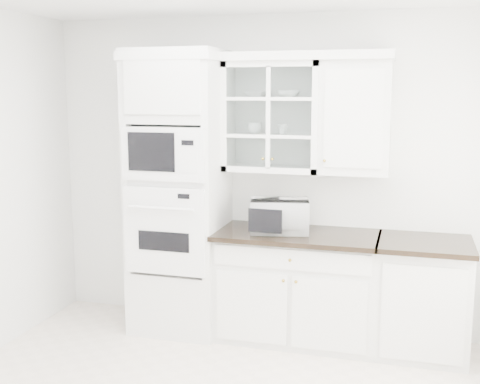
% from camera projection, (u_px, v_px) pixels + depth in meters
% --- Properties ---
extents(room_shell, '(4.00, 3.50, 2.70)m').
position_uv_depth(room_shell, '(228.00, 135.00, 3.89)').
color(room_shell, white).
rests_on(room_shell, ground).
extents(oven_column, '(0.76, 0.68, 2.40)m').
position_uv_depth(oven_column, '(179.00, 193.00, 5.13)').
color(oven_column, white).
rests_on(oven_column, ground).
extents(base_cabinet_run, '(1.32, 0.67, 0.92)m').
position_uv_depth(base_cabinet_run, '(297.00, 286.00, 5.00)').
color(base_cabinet_run, white).
rests_on(base_cabinet_run, ground).
extents(extra_base_cabinet, '(0.72, 0.67, 0.92)m').
position_uv_depth(extra_base_cabinet, '(422.00, 297.00, 4.73)').
color(extra_base_cabinet, white).
rests_on(extra_base_cabinet, ground).
extents(upper_cabinet_glass, '(0.80, 0.33, 0.90)m').
position_uv_depth(upper_cabinet_glass, '(273.00, 117.00, 4.97)').
color(upper_cabinet_glass, white).
rests_on(upper_cabinet_glass, room_shell).
extents(upper_cabinet_solid, '(0.55, 0.33, 0.90)m').
position_uv_depth(upper_cabinet_solid, '(356.00, 118.00, 4.78)').
color(upper_cabinet_solid, white).
rests_on(upper_cabinet_solid, room_shell).
extents(crown_molding, '(2.14, 0.38, 0.07)m').
position_uv_depth(crown_molding, '(260.00, 57.00, 4.89)').
color(crown_molding, white).
rests_on(crown_molding, room_shell).
extents(countertop_microwave, '(0.54, 0.48, 0.27)m').
position_uv_depth(countertop_microwave, '(279.00, 215.00, 4.92)').
color(countertop_microwave, white).
rests_on(countertop_microwave, base_cabinet_run).
extents(bowl_a, '(0.24, 0.24, 0.05)m').
position_uv_depth(bowl_a, '(257.00, 94.00, 4.99)').
color(bowl_a, white).
rests_on(bowl_a, upper_cabinet_glass).
extents(bowl_b, '(0.22, 0.22, 0.06)m').
position_uv_depth(bowl_b, '(288.00, 94.00, 4.90)').
color(bowl_b, white).
rests_on(bowl_b, upper_cabinet_glass).
extents(cup_a, '(0.14, 0.14, 0.09)m').
position_uv_depth(cup_a, '(255.00, 128.00, 5.01)').
color(cup_a, white).
rests_on(cup_a, upper_cabinet_glass).
extents(cup_b, '(0.11, 0.11, 0.08)m').
position_uv_depth(cup_b, '(283.00, 129.00, 4.95)').
color(cup_b, white).
rests_on(cup_b, upper_cabinet_glass).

